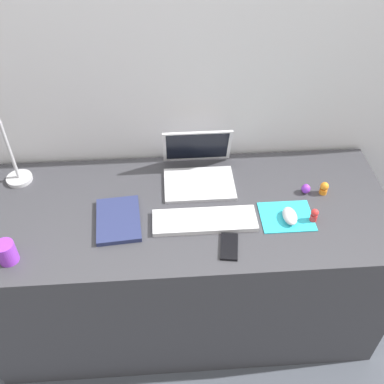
{
  "coord_description": "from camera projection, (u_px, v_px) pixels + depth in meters",
  "views": [
    {
      "loc": [
        -0.06,
        -1.28,
        2.03
      ],
      "look_at": [
        0.03,
        0.0,
        0.83
      ],
      "focal_mm": 41.52,
      "sensor_mm": 36.0,
      "label": 1
    }
  ],
  "objects": [
    {
      "name": "mousepad",
      "position": [
        286.0,
        216.0,
        1.78
      ],
      "size": [
        0.21,
        0.17,
        0.0
      ],
      "primitive_type": "cube",
      "color": "#28B7CC",
      "rests_on": "desk"
    },
    {
      "name": "desk_lamp",
      "position": [
        7.0,
        153.0,
        1.8
      ],
      "size": [
        0.11,
        0.15,
        0.36
      ],
      "color": "#B7B7BC",
      "rests_on": "desk"
    },
    {
      "name": "laptop",
      "position": [
        198.0,
        167.0,
        1.92
      ],
      "size": [
        0.3,
        0.28,
        0.21
      ],
      "color": "silver",
      "rests_on": "desk"
    },
    {
      "name": "back_wall",
      "position": [
        180.0,
        140.0,
        2.05
      ],
      "size": [
        2.9,
        0.05,
        1.61
      ],
      "primitive_type": "cube",
      "color": "silver",
      "rests_on": "ground_plane"
    },
    {
      "name": "toy_figurine_red",
      "position": [
        314.0,
        215.0,
        1.74
      ],
      "size": [
        0.03,
        0.03,
        0.06
      ],
      "color": "red",
      "rests_on": "desk"
    },
    {
      "name": "toy_figurine_purple",
      "position": [
        306.0,
        189.0,
        1.87
      ],
      "size": [
        0.04,
        0.04,
        0.04
      ],
      "primitive_type": "ellipsoid",
      "color": "purple",
      "rests_on": "desk"
    },
    {
      "name": "mouse",
      "position": [
        290.0,
        216.0,
        1.75
      ],
      "size": [
        0.06,
        0.1,
        0.03
      ],
      "primitive_type": "ellipsoid",
      "color": "silver",
      "rests_on": "mousepad"
    },
    {
      "name": "keyboard",
      "position": [
        205.0,
        221.0,
        1.75
      ],
      "size": [
        0.41,
        0.13,
        0.02
      ],
      "primitive_type": "cube",
      "color": "silver",
      "rests_on": "desk"
    },
    {
      "name": "cell_phone",
      "position": [
        229.0,
        246.0,
        1.66
      ],
      "size": [
        0.08,
        0.14,
        0.01
      ],
      "primitive_type": "cube",
      "rotation": [
        0.0,
        0.0,
        -0.16
      ],
      "color": "black",
      "rests_on": "desk"
    },
    {
      "name": "ground_plane",
      "position": [
        187.0,
        308.0,
        2.32
      ],
      "size": [
        6.0,
        6.0,
        0.0
      ],
      "primitive_type": "plane",
      "color": "#474C56"
    },
    {
      "name": "notebook_pad",
      "position": [
        118.0,
        220.0,
        1.75
      ],
      "size": [
        0.19,
        0.25,
        0.02
      ],
      "primitive_type": "cube",
      "rotation": [
        0.0,
        0.0,
        0.08
      ],
      "color": "navy",
      "rests_on": "desk"
    },
    {
      "name": "toy_figurine_orange",
      "position": [
        324.0,
        188.0,
        1.86
      ],
      "size": [
        0.04,
        0.04,
        0.06
      ],
      "color": "orange",
      "rests_on": "desk"
    },
    {
      "name": "desk",
      "position": [
        186.0,
        264.0,
        2.06
      ],
      "size": [
        1.7,
        0.68,
        0.74
      ],
      "primitive_type": "cube",
      "color": "#38383D",
      "rests_on": "ground_plane"
    },
    {
      "name": "coffee_mug",
      "position": [
        7.0,
        252.0,
        1.59
      ],
      "size": [
        0.07,
        0.07,
        0.09
      ],
      "primitive_type": "cylinder",
      "color": "purple",
      "rests_on": "desk"
    }
  ]
}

